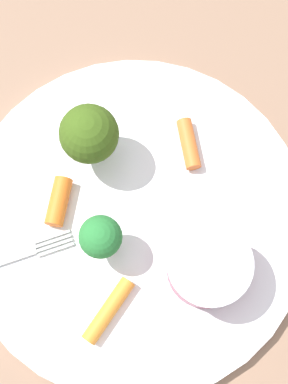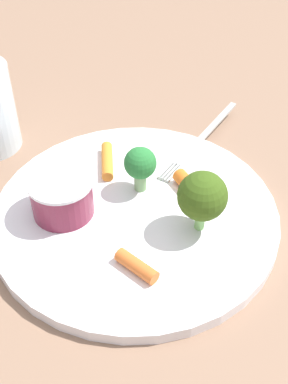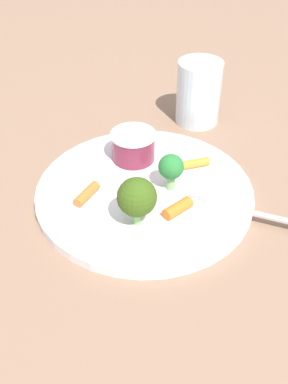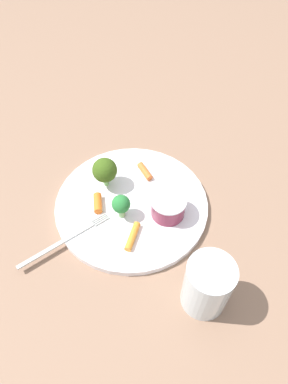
{
  "view_description": "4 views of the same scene",
  "coord_description": "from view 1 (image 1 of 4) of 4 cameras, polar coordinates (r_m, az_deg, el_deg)",
  "views": [
    {
      "loc": [
        0.07,
        0.05,
        0.41
      ],
      "look_at": [
        -0.02,
        -0.0,
        0.02
      ],
      "focal_mm": 50.51,
      "sensor_mm": 36.0,
      "label": 1
    },
    {
      "loc": [
        -0.34,
        0.04,
        0.35
      ],
      "look_at": [
        0.02,
        -0.01,
        0.02
      ],
      "focal_mm": 47.99,
      "sensor_mm": 36.0,
      "label": 2
    },
    {
      "loc": [
        -0.15,
        -0.4,
        0.36
      ],
      "look_at": [
        -0.01,
        -0.02,
        0.02
      ],
      "focal_mm": 42.44,
      "sensor_mm": 36.0,
      "label": 3
    },
    {
      "loc": [
        0.34,
        0.1,
        0.49
      ],
      "look_at": [
        -0.01,
        0.02,
        0.03
      ],
      "focal_mm": 31.73,
      "sensor_mm": 36.0,
      "label": 4
    }
  ],
  "objects": [
    {
      "name": "ground_plane",
      "position": [
        0.42,
        -0.98,
        -2.98
      ],
      "size": [
        2.4,
        2.4,
        0.0
      ],
      "primitive_type": "plane",
      "color": "#896851"
    },
    {
      "name": "broccoli_floret_0",
      "position": [
        0.39,
        -5.82,
        6.09
      ],
      "size": [
        0.04,
        0.04,
        0.06
      ],
      "color": "#85C56C",
      "rests_on": "plate"
    },
    {
      "name": "sauce_cup",
      "position": [
        0.39,
        6.71,
        -7.84
      ],
      "size": [
        0.06,
        0.06,
        0.04
      ],
      "color": "maroon",
      "rests_on": "plate"
    },
    {
      "name": "plate",
      "position": [
        0.42,
        -1.0,
        -2.8
      ],
      "size": [
        0.27,
        0.27,
        0.01
      ],
      "primitive_type": "cylinder",
      "color": "white",
      "rests_on": "ground_plane"
    },
    {
      "name": "carrot_stick_0",
      "position": [
        0.4,
        -3.76,
        -12.37
      ],
      "size": [
        0.05,
        0.01,
        0.01
      ],
      "primitive_type": "cylinder",
      "rotation": [
        1.57,
        0.0,
        4.65
      ],
      "color": "orange",
      "rests_on": "plate"
    },
    {
      "name": "broccoli_floret_1",
      "position": [
        0.38,
        -4.59,
        -4.8
      ],
      "size": [
        0.03,
        0.03,
        0.05
      ],
      "color": "#7EAC71",
      "rests_on": "plate"
    },
    {
      "name": "carrot_stick_2",
      "position": [
        0.41,
        -9.0,
        -1.01
      ],
      "size": [
        0.04,
        0.03,
        0.01
      ],
      "primitive_type": "cylinder",
      "rotation": [
        1.57,
        0.0,
        1.92
      ],
      "color": "orange",
      "rests_on": "plate"
    },
    {
      "name": "carrot_stick_1",
      "position": [
        0.42,
        4.74,
        5.08
      ],
      "size": [
        0.04,
        0.03,
        0.01
      ],
      "primitive_type": "cylinder",
      "rotation": [
        1.57,
        0.0,
        5.42
      ],
      "color": "orange",
      "rests_on": "plate"
    }
  ]
}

